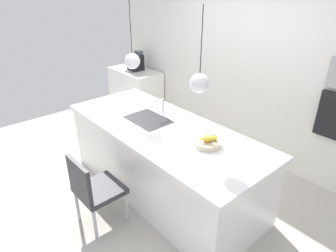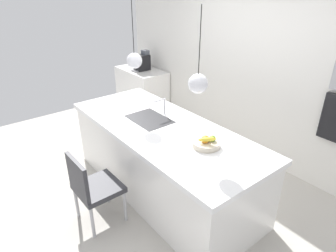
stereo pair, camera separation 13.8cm
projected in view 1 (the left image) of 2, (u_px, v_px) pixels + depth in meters
floor at (163, 188)px, 3.88m from camera, size 6.60×6.60×0.00m
back_wall at (250, 69)px, 4.26m from camera, size 6.00×0.10×2.60m
kitchen_island at (163, 159)px, 3.68m from camera, size 2.68×1.09×0.90m
sink_basin at (148, 120)px, 3.66m from camera, size 0.56×0.40×0.02m
faucet at (161, 104)px, 3.72m from camera, size 0.02×0.17×0.22m
fruit_bowl at (208, 142)px, 3.07m from camera, size 0.29×0.29×0.14m
side_counter at (136, 90)px, 6.07m from camera, size 1.10×0.60×0.84m
coffee_machine at (136, 62)px, 5.78m from camera, size 0.20×0.35×0.38m
chair_near at (94, 188)px, 3.11m from camera, size 0.47×0.46×0.86m
pendant_light_left at (132, 61)px, 3.56m from camera, size 0.19×0.19×0.79m
pendant_light_right at (200, 83)px, 2.80m from camera, size 0.19×0.19×0.79m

